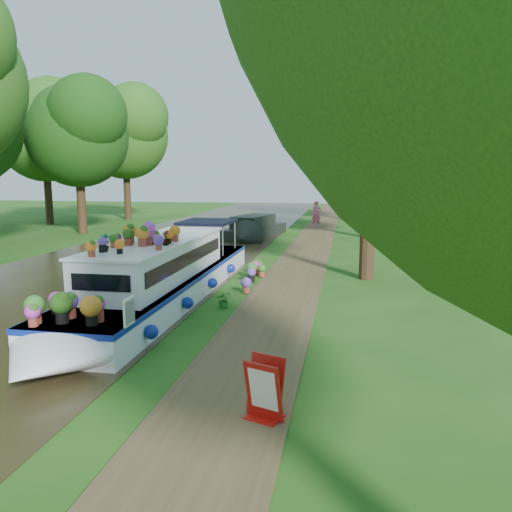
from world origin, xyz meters
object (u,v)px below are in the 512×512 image
Objects in this scene: plant_boat at (159,275)px; sandwich_board at (265,392)px; second_boat at (254,228)px; pedestrian_pink at (316,214)px.

plant_boat is 7.61m from sandwich_board.
plant_boat is at bearing -77.32° from second_boat.
sandwich_board is 0.51× the size of pedestrian_pink.
pedestrian_pink is (3.34, 6.31, 0.42)m from second_boat.
pedestrian_pink is (-1.00, 28.41, 0.50)m from sandwich_board.
sandwich_board is (4.34, -22.10, -0.08)m from second_boat.
second_boat is 22.52m from sandwich_board.
plant_boat reaches higher than pedestrian_pink.
pedestrian_pink reaches higher than sandwich_board.
pedestrian_pink is at bearing 74.11° from second_boat.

